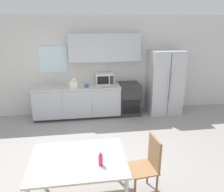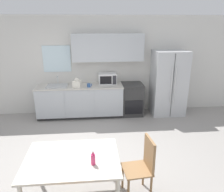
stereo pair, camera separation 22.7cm
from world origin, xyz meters
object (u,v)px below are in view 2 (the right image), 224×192
coffee_mug (89,85)px  dining_table (72,163)px  microwave (107,79)px  drink_bottle (93,159)px  refrigerator (168,83)px  dining_chair_side (143,163)px  oven_range (132,99)px

coffee_mug → dining_table: size_ratio=0.10×
microwave → drink_bottle: size_ratio=2.34×
refrigerator → dining_chair_side: refrigerator is taller
oven_range → refrigerator: bearing=-1.9°
coffee_mug → drink_bottle: bearing=-88.7°
coffee_mug → dining_table: coffee_mug is taller
oven_range → dining_chair_side: (-0.39, -3.09, 0.09)m
refrigerator → dining_table: size_ratio=1.38×
refrigerator → microwave: bearing=175.4°
refrigerator → drink_bottle: size_ratio=8.64×
coffee_mug → dining_chair_side: coffee_mug is taller
refrigerator → dining_chair_side: size_ratio=1.93×
refrigerator → drink_bottle: 3.90m
oven_range → dining_table: bearing=-114.3°
microwave → oven_range: bearing=-8.5°
refrigerator → dining_chair_side: bearing=-114.7°
microwave → coffee_mug: 0.59m
oven_range → drink_bottle: 3.50m
oven_range → coffee_mug: 1.30m
refrigerator → dining_table: 3.94m
refrigerator → drink_bottle: (-2.13, -3.27, -0.09)m
drink_bottle → microwave: bearing=82.7°
dining_table → dining_chair_side: size_ratio=1.40×
coffee_mug → drink_bottle: 3.13m
microwave → dining_table: bearing=-102.7°
dining_chair_side → drink_bottle: dining_chair_side is taller
microwave → drink_bottle: microwave is taller
dining_table → drink_bottle: bearing=-29.8°
microwave → coffee_mug: microwave is taller
microwave → dining_chair_side: (0.30, -3.19, -0.50)m
dining_table → oven_range: bearing=65.7°
microwave → coffee_mug: (-0.51, -0.28, -0.10)m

